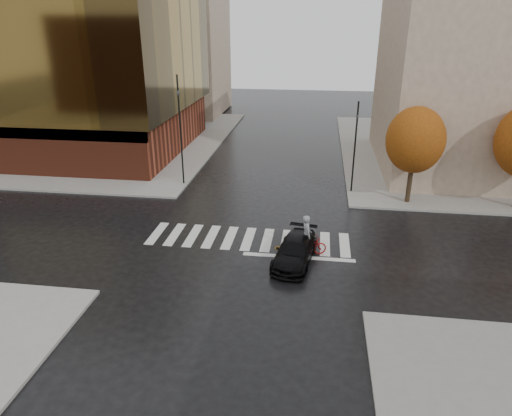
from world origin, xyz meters
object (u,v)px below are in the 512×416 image
Objects in this scene: cyclist at (307,242)px; fire_hydrant at (142,171)px; sedan at (295,251)px; traffic_light_nw at (180,122)px; traffic_light_ne at (355,143)px.

cyclist is 17.34m from fire_hydrant.
sedan is 0.55× the size of traffic_light_nw.
sedan reaches higher than fire_hydrant.
cyclist is at bearing 66.25° from traffic_light_nw.
cyclist is at bearing -39.26° from fire_hydrant.
fire_hydrant is at bearing 146.85° from sedan.
cyclist is 0.29× the size of traffic_light_nw.
traffic_light_ne reaches higher than sedan.
cyclist is at bearing 56.50° from traffic_light_ne.
traffic_light_ne is (3.48, 10.80, 3.11)m from sedan.
sedan is at bearing 62.13° from traffic_light_nw.
traffic_light_nw reaches higher than fire_hydrant.
traffic_light_ne reaches higher than fire_hydrant.
sedan is 17.42m from fire_hydrant.
traffic_light_ne is at bearing -3.51° from fire_hydrant.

